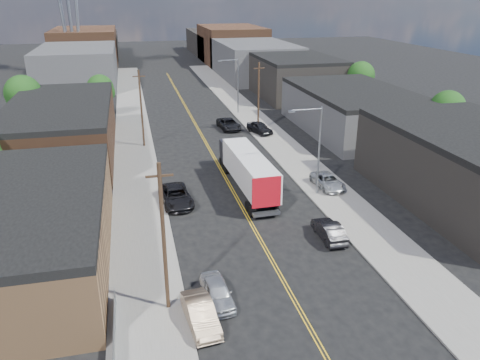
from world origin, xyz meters
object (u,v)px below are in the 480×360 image
car_left_a (217,292)px  car_right_oncoming (329,230)px  car_left_c (176,196)px  car_left_b (201,314)px  car_right_lot_a (328,181)px  semi_truck (246,167)px  car_ahead_truck (229,124)px  car_right_lot_c (260,128)px

car_left_a → car_right_oncoming: (10.55, 6.24, 0.02)m
car_left_c → car_right_oncoming: (11.56, -9.76, -0.06)m
car_right_oncoming → car_left_a: bearing=32.0°
car_left_b → car_right_lot_a: size_ratio=0.93×
semi_truck → car_left_c: semi_truck is taller
car_left_c → car_right_lot_a: (15.67, 0.16, 0.02)m
car_ahead_truck → car_right_lot_c: bearing=-48.3°
car_right_oncoming → car_right_lot_c: bearing=-93.5°
car_left_b → semi_truck: bearing=63.0°
semi_truck → car_right_oncoming: bearing=-73.4°
car_right_oncoming → car_right_lot_a: size_ratio=0.93×
car_right_lot_a → car_right_lot_c: 21.05m
car_right_lot_c → car_ahead_truck: car_right_lot_c is taller
car_right_oncoming → semi_truck: bearing=-70.3°
car_right_lot_a → car_left_b: bearing=-134.4°
semi_truck → car_left_a: semi_truck is taller
semi_truck → car_right_lot_a: size_ratio=3.15×
car_right_oncoming → car_ahead_truck: car_ahead_truck is taller
semi_truck → car_left_c: 8.04m
semi_truck → car_left_b: bearing=-112.8°
semi_truck → car_ahead_truck: 22.51m
car_right_oncoming → car_right_lot_a: 10.74m
car_right_lot_a → car_right_lot_c: (-1.47, 21.00, 0.12)m
car_right_lot_a → semi_truck: bearing=161.3°
car_left_c → car_right_lot_c: (14.20, 21.16, 0.14)m
car_ahead_truck → car_left_a: bearing=-107.9°
semi_truck → car_left_a: (-6.50, -18.47, -1.57)m
car_left_a → car_left_b: car_left_b is taller
car_left_c → car_right_lot_a: car_left_c is taller
car_ahead_truck → car_right_oncoming: bearing=-93.0°
semi_truck → car_ahead_truck: semi_truck is taller
car_left_b → car_right_lot_c: bearing=63.6°
car_right_lot_a → car_ahead_truck: 25.13m
car_right_lot_c → car_right_lot_a: bearing=-104.5°
car_left_c → car_right_oncoming: 15.13m
car_right_lot_c → car_ahead_truck: 5.20m
semi_truck → car_left_b: size_ratio=3.40×
car_left_c → car_ahead_truck: bearing=62.3°
car_left_b → car_left_c: bearing=82.8°
semi_truck → car_right_oncoming: (4.05, -12.23, -1.56)m
car_left_b → car_ahead_truck: (10.83, 42.74, 0.03)m
car_left_a → car_ahead_truck: 41.81m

